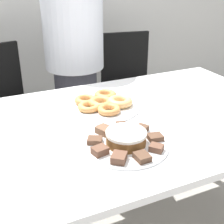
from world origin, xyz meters
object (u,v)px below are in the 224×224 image
Objects in this scene: office_chair_left at (6,116)px; napkin at (203,99)px; plate_cake at (126,145)px; frosted_cake at (126,138)px; person_standing at (75,60)px; office_chair_right at (129,94)px; plate_donuts at (101,107)px.

napkin is (0.90, -0.94, 0.33)m from office_chair_left.
frosted_cake reaches higher than plate_cake.
office_chair_right is at bearing 12.91° from person_standing.
office_chair_left is at bearing 115.61° from plate_donuts.
plate_cake is 0.03m from frosted_cake.
person_standing is at bearing 81.77° from frosted_cake.
person_standing reaches higher than plate_cake.
frosted_cake is at bearing -98.23° from person_standing.
office_chair_left reaches higher than plate_donuts.
office_chair_left and office_chair_right have the same top height.
plate_donuts is 0.53m from napkin.
office_chair_right is at bearing -12.00° from office_chair_left.
person_standing is at bearing 116.63° from napkin.
plate_cake is 2.10× the size of frosted_cake.
office_chair_right is 2.42× the size of plate_donuts.
office_chair_left is at bearing 167.20° from person_standing.
office_chair_left is 0.97m from office_chair_right.
plate_cake is at bearing -86.18° from office_chair_left.
plate_donuts is 0.37m from frosted_cake.
frosted_cake is at bearing -86.18° from office_chair_left.
frosted_cake is at bearing -108.75° from office_chair_right.
office_chair_right reaches higher than napkin.
plate_cake is at bearing -98.17° from plate_donuts.
napkin is at bearing 22.59° from plate_cake.
office_chair_left is 1.34m from napkin.
office_chair_right is (0.49, 0.11, -0.37)m from person_standing.
napkin is at bearing -63.37° from person_standing.
plate_donuts is at bearing 165.64° from napkin.
plate_cake is 0.87× the size of plate_donuts.
person_standing reaches higher than napkin.
plate_donuts is (-0.59, -0.81, 0.33)m from office_chair_right.
office_chair_right is at bearing 61.47° from plate_cake.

